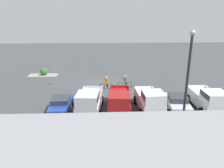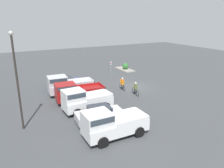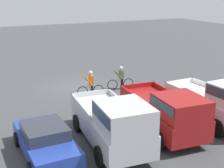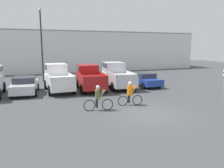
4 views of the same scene
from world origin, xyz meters
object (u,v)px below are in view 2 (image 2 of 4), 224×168
cyclist_0 (122,84)px  shrub (125,66)px  pickup_truck_1 (83,100)px  cyclist_1 (135,88)px  pickup_truck_0 (110,124)px  pickup_truck_2 (76,92)px  sedan_1 (66,82)px  lamppost (17,76)px  sedan_0 (100,114)px  pickup_truck_3 (67,85)px  fire_lane_sign (111,67)px

cyclist_0 → shrub: cyclist_0 is taller
shrub → pickup_truck_1: bearing=135.5°
cyclist_0 → cyclist_1: (-2.37, -0.42, -0.02)m
shrub → pickup_truck_0: bearing=145.5°
pickup_truck_2 → sedan_1: bearing=-4.7°
pickup_truck_2 → lamppost: lamppost is taller
lamppost → shrub: (14.04, -18.62, -3.94)m
sedan_0 → pickup_truck_1: (2.78, 0.46, 0.48)m
pickup_truck_0 → pickup_truck_2: pickup_truck_0 is taller
cyclist_1 → lamppost: 13.79m
pickup_truck_3 → cyclist_1: size_ratio=2.98×
sedan_1 → lamppost: lamppost is taller
fire_lane_sign → shrub: (2.71, -4.32, -0.80)m
pickup_truck_2 → cyclist_0: (1.10, -6.57, -0.31)m
cyclist_1 → pickup_truck_1: bearing=102.4°
pickup_truck_1 → cyclist_1: bearing=-77.6°
pickup_truck_3 → cyclist_0: bearing=-104.1°
pickup_truck_1 → fire_lane_sign: (10.37, -8.55, 0.28)m
sedan_0 → pickup_truck_1: bearing=9.4°
fire_lane_sign → shrub: 5.16m
sedan_0 → pickup_truck_1: pickup_truck_1 is taller
pickup_truck_3 → fire_lane_sign: fire_lane_sign is taller
cyclist_1 → shrub: size_ratio=1.72×
pickup_truck_1 → lamppost: size_ratio=0.62×
sedan_0 → lamppost: lamppost is taller
pickup_truck_3 → shrub: 14.83m
pickup_truck_2 → pickup_truck_3: (2.80, 0.20, 0.06)m
sedan_1 → shrub: bearing=-69.0°
sedan_1 → cyclist_1: size_ratio=2.30×
shrub → sedan_1: bearing=111.0°
pickup_truck_2 → pickup_truck_3: bearing=4.1°
pickup_truck_2 → fire_lane_sign: bearing=-47.9°
cyclist_1 → sedan_1: bearing=43.8°
pickup_truck_3 → sedan_1: size_ratio=1.30×
pickup_truck_2 → cyclist_1: 7.12m
pickup_truck_1 → sedan_0: bearing=-170.6°
pickup_truck_3 → lamppost: 9.44m
sedan_1 → shrub: sedan_1 is taller
pickup_truck_2 → shrub: size_ratio=5.07×
pickup_truck_3 → fire_lane_sign: bearing=-61.0°
pickup_truck_1 → cyclist_0: 7.90m
cyclist_0 → lamppost: 14.02m
pickup_truck_0 → cyclist_0: (9.54, -6.79, -0.36)m
pickup_truck_0 → pickup_truck_2: size_ratio=0.93×
sedan_0 → cyclist_0: size_ratio=2.55×
pickup_truck_1 → cyclist_0: (3.96, -6.82, -0.39)m
sedan_1 → fire_lane_sign: size_ratio=1.72×
sedan_0 → pickup_truck_2: bearing=2.1°
pickup_truck_2 → cyclist_1: pickup_truck_2 is taller
cyclist_1 → fire_lane_sign: 8.90m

